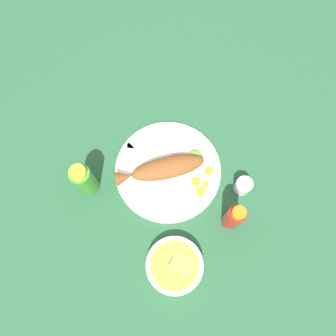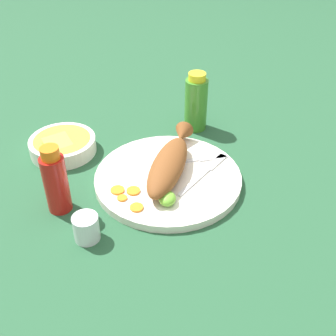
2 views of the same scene
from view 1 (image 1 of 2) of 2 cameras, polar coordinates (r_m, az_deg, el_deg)
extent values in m
plane|color=#235133|center=(1.03, 0.00, -0.64)|extent=(4.00, 4.00, 0.00)
cylinder|color=white|center=(1.02, 0.00, -0.50)|extent=(0.33, 0.33, 0.02)
ellipsoid|color=brown|center=(0.99, 0.00, 0.09)|extent=(0.24, 0.12, 0.05)
cone|color=brown|center=(0.99, -7.65, -1.63)|extent=(0.06, 0.06, 0.05)
cube|color=silver|center=(1.01, -2.71, -0.70)|extent=(0.04, 0.11, 0.00)
cube|color=silver|center=(1.04, -6.05, 2.95)|extent=(0.03, 0.07, 0.00)
cube|color=silver|center=(1.03, -0.18, 3.00)|extent=(0.10, 0.08, 0.00)
cube|color=silver|center=(1.04, -5.22, 3.69)|extent=(0.07, 0.06, 0.00)
cylinder|color=orange|center=(1.00, 5.72, -4.09)|extent=(0.03, 0.03, 0.00)
cylinder|color=orange|center=(1.01, 6.63, -2.81)|extent=(0.02, 0.02, 0.00)
cylinder|color=orange|center=(1.01, 4.87, -2.37)|extent=(0.03, 0.03, 0.00)
cylinder|color=orange|center=(1.02, 7.14, -0.52)|extent=(0.03, 0.03, 0.00)
ellipsoid|color=#6BB233|center=(1.02, 4.62, 2.18)|extent=(0.04, 0.04, 0.02)
cylinder|color=#B21914|center=(0.95, 11.29, -8.48)|extent=(0.05, 0.05, 0.13)
cylinder|color=orange|center=(0.88, 12.22, -7.67)|extent=(0.04, 0.04, 0.02)
cylinder|color=#3D8428|center=(0.98, -14.28, -2.07)|extent=(0.06, 0.06, 0.14)
cylinder|color=yellow|center=(0.91, -15.44, -0.73)|extent=(0.04, 0.04, 0.02)
cylinder|color=silver|center=(1.02, 12.93, -3.07)|extent=(0.05, 0.05, 0.05)
cylinder|color=white|center=(1.03, 12.76, -3.28)|extent=(0.04, 0.04, 0.02)
cylinder|color=white|center=(0.97, 1.15, -16.61)|extent=(0.16, 0.16, 0.04)
cylinder|color=olive|center=(0.95, 1.16, -16.59)|extent=(0.14, 0.14, 0.01)
cube|color=gold|center=(0.95, 2.74, -15.79)|extent=(0.09, 0.09, 0.02)
camera|label=2|loc=(1.01, 48.82, 30.12)|focal=45.00mm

